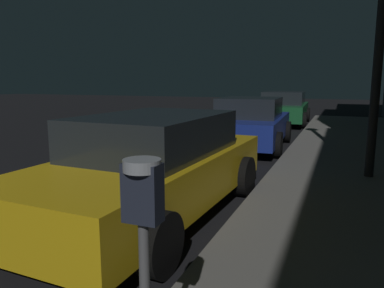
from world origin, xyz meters
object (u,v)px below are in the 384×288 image
object	(u,v)px
car_blue	(250,123)
car_green	(284,108)
car_yellow_cab	(153,166)
parking_meter	(143,223)

from	to	relation	value
car_blue	car_green	bearing A→B (deg)	90.01
car_yellow_cab	car_blue	distance (m)	5.84
car_yellow_cab	car_blue	bearing A→B (deg)	90.00
car_blue	car_yellow_cab	bearing A→B (deg)	-90.00
parking_meter	car_green	xyz separation A→B (m)	(-1.51, 15.18, -0.47)
parking_meter	car_yellow_cab	bearing A→B (deg)	117.25
car_yellow_cab	car_green	size ratio (longest dim) A/B	1.05
car_blue	car_green	world-z (taller)	same
parking_meter	car_green	bearing A→B (deg)	95.70
parking_meter	car_blue	xyz separation A→B (m)	(-1.51, 8.78, -0.48)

